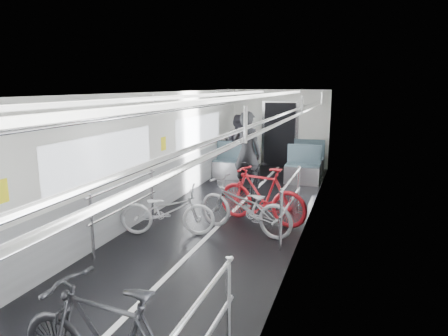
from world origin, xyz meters
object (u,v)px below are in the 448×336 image
(bike_right_far, at_px, (262,195))
(bike_aisle, at_px, (256,177))
(bike_left_far, at_px, (167,211))
(person_seated, at_px, (238,144))
(bike_right_mid, at_px, (244,206))
(person_standing, at_px, (247,152))

(bike_right_far, height_order, bike_aisle, bike_right_far)
(bike_left_far, distance_m, person_seated, 5.06)
(bike_right_mid, relative_size, person_standing, 0.93)
(bike_right_mid, xyz_separation_m, person_standing, (-0.67, 2.60, 0.50))
(bike_right_mid, relative_size, bike_right_far, 1.02)
(bike_left_far, relative_size, bike_right_far, 0.91)
(bike_left_far, bearing_deg, bike_right_far, -68.41)
(bike_left_far, bearing_deg, bike_aisle, -31.62)
(bike_right_far, xyz_separation_m, person_seated, (-1.65, 3.94, 0.32))
(person_seated, bearing_deg, bike_right_mid, 116.47)
(bike_right_mid, distance_m, person_standing, 2.73)
(bike_right_mid, bearing_deg, bike_left_far, -53.73)
(bike_right_mid, bearing_deg, person_standing, -151.43)
(bike_left_far, relative_size, bike_right_mid, 0.89)
(bike_left_far, height_order, bike_aisle, bike_left_far)
(bike_aisle, bearing_deg, person_standing, 149.76)
(person_standing, bearing_deg, bike_right_mid, 119.64)
(person_standing, bearing_deg, bike_aisle, 173.30)
(bike_left_far, distance_m, bike_right_mid, 1.32)
(bike_right_far, relative_size, bike_aisle, 1.11)
(bike_right_mid, relative_size, bike_aisle, 1.13)
(bike_right_mid, xyz_separation_m, bike_right_far, (0.17, 0.60, 0.06))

